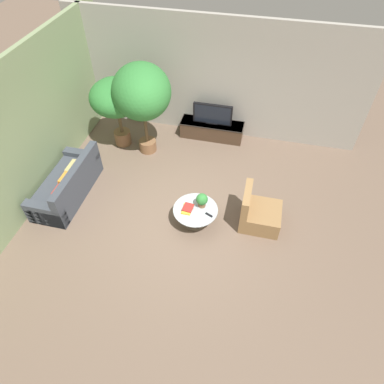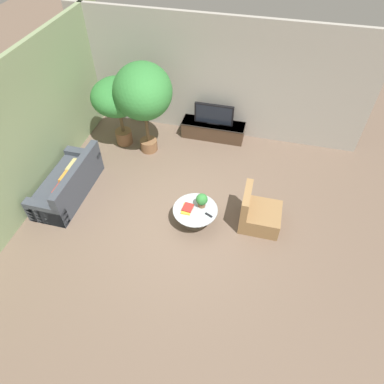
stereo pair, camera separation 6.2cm
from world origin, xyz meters
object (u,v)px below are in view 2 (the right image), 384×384
Objects in this scene: potted_palm_corner at (143,93)px; armchair_wicker at (258,214)px; coffee_table at (195,213)px; couch_by_wall at (69,184)px; media_console at (213,130)px; potted_plant_tabletop at (202,200)px; television at (214,114)px; potted_palm_tall at (117,99)px.

armchair_wicker is at bearing -30.57° from potted_palm_corner.
coffee_table is 2.99m from potted_palm_corner.
couch_by_wall is at bearing 92.19° from armchair_wicker.
potted_palm_corner reaches higher than media_console.
media_console is at bearing 96.81° from potted_plant_tabletop.
armchair_wicker reaches higher than potted_plant_tabletop.
television is 0.53× the size of couch_by_wall.
couch_by_wall is at bearing -103.15° from potted_palm_tall.
coffee_table is at bearing -49.93° from potted_palm_corner.
potted_palm_tall reaches higher than television.
television is 0.56× the size of potted_palm_tall.
potted_palm_corner is (-1.72, 2.04, 1.35)m from coffee_table.
potted_palm_corner reaches higher than coffee_table.
television is 0.44× the size of potted_palm_corner.
media_console is 0.48m from television.
armchair_wicker reaches higher than media_console.
couch_by_wall is at bearing -133.39° from television.
potted_palm_tall is 5.73× the size of potted_plant_tabletop.
potted_palm_tall is (0.48, 2.03, 1.01)m from couch_by_wall.
couch_by_wall is (-2.68, -2.83, -0.42)m from television.
potted_palm_corner is at bearing -9.57° from potted_palm_tall.
armchair_wicker is 0.37× the size of potted_palm_corner.
potted_palm_tall is (-3.69, 1.87, 1.02)m from armchair_wicker.
coffee_table is 2.92m from couch_by_wall.
couch_by_wall is 2.62m from potted_palm_corner.
armchair_wicker is 1.19m from potted_plant_tabletop.
armchair_wicker is at bearing -60.97° from media_console.
coffee_table is 0.39× the size of potted_palm_corner.
potted_palm_corner reaches higher than armchair_wicker.
potted_palm_corner is (1.20, 1.91, 1.33)m from couch_by_wall.
armchair_wicker is 3.70m from potted_palm_corner.
media_console is at bearing 29.03° from armchair_wicker.
television is 1.97m from potted_palm_corner.
couch_by_wall is 2.22× the size of armchair_wicker.
coffee_table is 2.91× the size of potted_plant_tabletop.
coffee_table is 0.48× the size of couch_by_wall.
media_console is 2.23m from potted_palm_corner.
potted_plant_tabletop reaches higher than media_console.
potted_palm_corner is at bearing -148.06° from media_console.
armchair_wicker is (1.49, -2.67, -0.43)m from television.
media_console is at bearing 19.99° from potted_palm_tall.
armchair_wicker is at bearing 92.19° from couch_by_wall.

